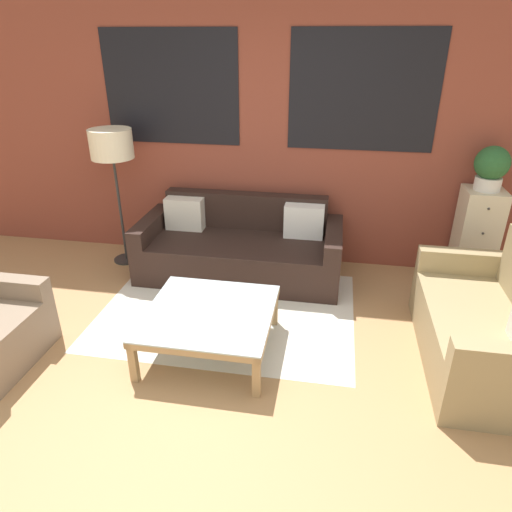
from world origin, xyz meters
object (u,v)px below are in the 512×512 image
coffee_table (209,316)px  drawer_cabinet (475,237)px  floor_lamp (112,149)px  couch_dark (241,249)px  potted_plant (491,167)px  settee_vintage (490,329)px

coffee_table → drawer_cabinet: 2.77m
floor_lamp → drawer_cabinet: 3.72m
floor_lamp → coffee_table: bearing=-46.0°
couch_dark → potted_plant: potted_plant is taller
drawer_cabinet → couch_dark: bearing=-174.4°
coffee_table → potted_plant: size_ratio=2.37×
couch_dark → floor_lamp: (-1.33, 0.08, 0.97)m
settee_vintage → floor_lamp: bearing=160.9°
coffee_table → drawer_cabinet: bearing=34.3°
couch_dark → potted_plant: 2.50m
settee_vintage → floor_lamp: size_ratio=1.04×
coffee_table → floor_lamp: floor_lamp is taller
floor_lamp → potted_plant: size_ratio=3.52×
settee_vintage → coffee_table: 2.11m
couch_dark → drawer_cabinet: bearing=5.6°
potted_plant → floor_lamp: bearing=-177.6°
settee_vintage → potted_plant: 1.62m
settee_vintage → drawer_cabinet: 1.37m
coffee_table → potted_plant: (2.28, 1.56, 0.88)m
couch_dark → coffee_table: bearing=-88.6°
couch_dark → drawer_cabinet: 2.33m
couch_dark → floor_lamp: floor_lamp is taller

